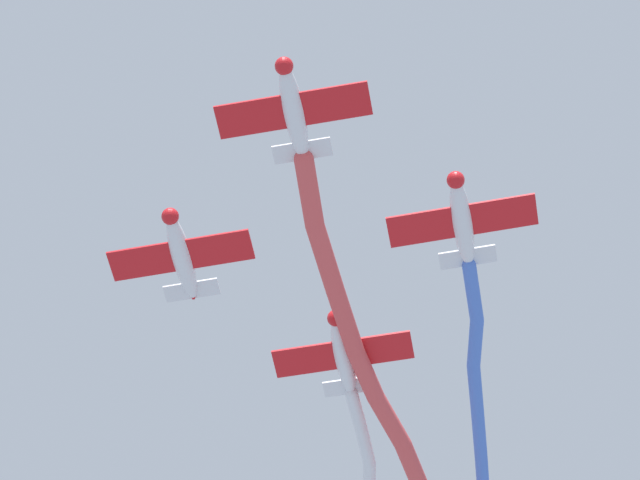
{
  "coord_description": "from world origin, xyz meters",
  "views": [
    {
      "loc": [
        -18.64,
        22.43,
        7.83
      ],
      "look_at": [
        5.65,
        1.79,
        60.64
      ],
      "focal_mm": 74.54,
      "sensor_mm": 36.0,
      "label": 1
    }
  ],
  "objects_px": {
    "airplane_lead": "(293,110)",
    "airplane_left_wing": "(462,220)",
    "airplane_right_wing": "(181,255)",
    "airplane_slot": "(343,353)"
  },
  "relations": [
    {
      "from": "airplane_right_wing",
      "to": "airplane_slot",
      "type": "height_order",
      "value": "airplane_right_wing"
    },
    {
      "from": "airplane_lead",
      "to": "airplane_right_wing",
      "type": "xyz_separation_m",
      "value": [
        9.34,
        -0.87,
        0.3
      ]
    },
    {
      "from": "airplane_right_wing",
      "to": "airplane_slot",
      "type": "bearing_deg",
      "value": 135.8
    },
    {
      "from": "airplane_right_wing",
      "to": "airplane_left_wing",
      "type": "bearing_deg",
      "value": 90.8
    },
    {
      "from": "airplane_lead",
      "to": "airplane_right_wing",
      "type": "relative_size",
      "value": 1.0
    },
    {
      "from": "airplane_lead",
      "to": "airplane_left_wing",
      "type": "height_order",
      "value": "airplane_lead"
    },
    {
      "from": "airplane_slot",
      "to": "airplane_right_wing",
      "type": "bearing_deg",
      "value": -44.66
    },
    {
      "from": "airplane_slot",
      "to": "airplane_left_wing",
      "type": "bearing_deg",
      "value": 45.34
    },
    {
      "from": "airplane_lead",
      "to": "airplane_left_wing",
      "type": "bearing_deg",
      "value": 135.37
    },
    {
      "from": "airplane_left_wing",
      "to": "airplane_slot",
      "type": "xyz_separation_m",
      "value": [
        9.33,
        -0.87,
        0.2
      ]
    }
  ]
}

